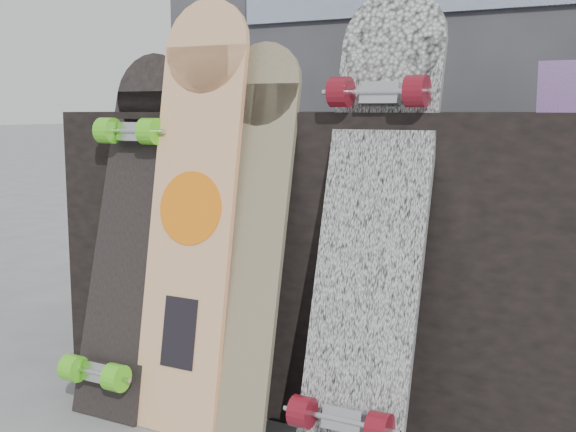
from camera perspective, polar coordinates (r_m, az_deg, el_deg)
The scene contains 9 objects.
vendor_table at distance 2.06m, azimuth 5.32°, elevation -3.04°, with size 1.60×0.60×0.80m, color black.
booth at distance 2.83m, azimuth 12.46°, elevation 14.21°, with size 2.40×0.22×2.20m.
merch_box_purple at distance 2.28m, azimuth -3.62°, elevation 9.48°, with size 0.18×0.12×0.10m, color #633F81.
merch_box_small at distance 1.89m, azimuth 21.57°, elevation 9.45°, with size 0.14×0.14×0.12m, color #633F81.
merch_box_flat at distance 2.03m, azimuth 7.64°, elevation 8.99°, with size 0.22×0.10×0.06m, color #D1B78C.
longboard_geisha at distance 1.84m, azimuth -7.53°, elevation 1.09°, with size 0.25×0.22×1.09m.
longboard_celtic at distance 1.78m, azimuth -3.26°, elevation -0.93°, with size 0.21×0.23×0.98m.
longboard_cascadia at distance 1.63m, azimuth 6.65°, elevation -0.21°, with size 0.25×0.36×1.09m.
skateboard_dark at distance 1.98m, azimuth -12.56°, elevation -0.86°, with size 0.22×0.33×0.96m.
Camera 1 is at (0.78, -1.36, 0.81)m, focal length 45.00 mm.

